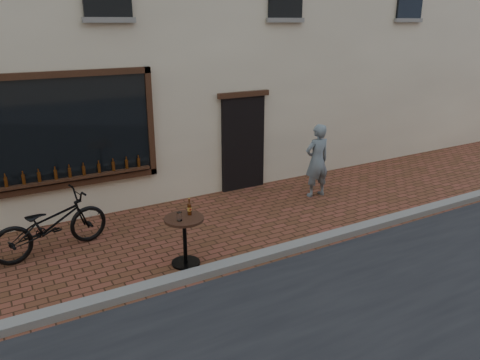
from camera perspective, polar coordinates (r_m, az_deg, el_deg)
ground at (r=7.73m, az=1.07°, el=-10.89°), size 90.00×90.00×0.00m
kerb at (r=7.85m, az=0.31°, el=-9.89°), size 90.00×0.25×0.12m
cargo_bicycle at (r=8.68m, az=-22.36°, el=-5.01°), size 2.38×1.11×1.12m
bistro_table at (r=7.70m, az=-6.76°, el=-6.19°), size 0.65×0.65×1.11m
pedestrian at (r=10.71m, az=9.37°, el=2.34°), size 0.63×0.42×1.68m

